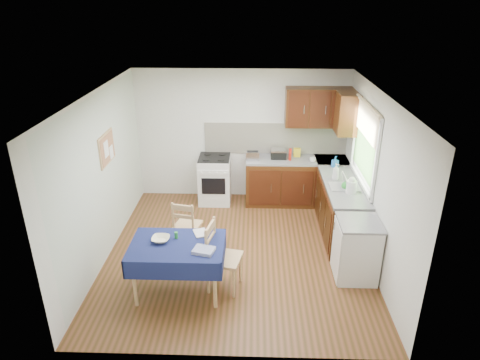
{
  "coord_description": "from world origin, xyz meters",
  "views": [
    {
      "loc": [
        0.23,
        -5.69,
        3.75
      ],
      "look_at": [
        0.03,
        0.24,
        1.14
      ],
      "focal_mm": 32.0,
      "sensor_mm": 36.0,
      "label": 1
    }
  ],
  "objects_px": {
    "chair_near": "(221,255)",
    "toaster": "(253,156)",
    "sandwich_press": "(278,154)",
    "kettle": "(352,186)",
    "dining_table": "(177,251)",
    "chair_far": "(186,224)",
    "dish_rack": "(345,186)"
  },
  "relations": [
    {
      "from": "toaster",
      "to": "kettle",
      "type": "relative_size",
      "value": 0.89
    },
    {
      "from": "dining_table",
      "to": "dish_rack",
      "type": "distance_m",
      "value": 2.88
    },
    {
      "from": "dining_table",
      "to": "kettle",
      "type": "relative_size",
      "value": 4.55
    },
    {
      "from": "dining_table",
      "to": "kettle",
      "type": "distance_m",
      "value": 2.84
    },
    {
      "from": "dining_table",
      "to": "chair_far",
      "type": "distance_m",
      "value": 1.03
    },
    {
      "from": "chair_near",
      "to": "sandwich_press",
      "type": "relative_size",
      "value": 3.39
    },
    {
      "from": "toaster",
      "to": "dish_rack",
      "type": "height_order",
      "value": "dish_rack"
    },
    {
      "from": "sandwich_press",
      "to": "kettle",
      "type": "relative_size",
      "value": 1.08
    },
    {
      "from": "chair_near",
      "to": "chair_far",
      "type": "bearing_deg",
      "value": 45.86
    },
    {
      "from": "chair_far",
      "to": "sandwich_press",
      "type": "xyz_separation_m",
      "value": [
        1.49,
        1.79,
        0.52
      ]
    },
    {
      "from": "toaster",
      "to": "sandwich_press",
      "type": "distance_m",
      "value": 0.5
    },
    {
      "from": "toaster",
      "to": "sandwich_press",
      "type": "bearing_deg",
      "value": -6.38
    },
    {
      "from": "sandwich_press",
      "to": "dish_rack",
      "type": "height_order",
      "value": "dish_rack"
    },
    {
      "from": "chair_near",
      "to": "sandwich_press",
      "type": "height_order",
      "value": "sandwich_press"
    },
    {
      "from": "dining_table",
      "to": "dish_rack",
      "type": "relative_size",
      "value": 2.63
    },
    {
      "from": "chair_near",
      "to": "toaster",
      "type": "xyz_separation_m",
      "value": [
        0.41,
        2.57,
        0.46
      ]
    },
    {
      "from": "chair_near",
      "to": "kettle",
      "type": "height_order",
      "value": "kettle"
    },
    {
      "from": "sandwich_press",
      "to": "toaster",
      "type": "bearing_deg",
      "value": 176.29
    },
    {
      "from": "dining_table",
      "to": "dish_rack",
      "type": "height_order",
      "value": "dish_rack"
    },
    {
      "from": "chair_near",
      "to": "toaster",
      "type": "height_order",
      "value": "toaster"
    },
    {
      "from": "toaster",
      "to": "dish_rack",
      "type": "bearing_deg",
      "value": -60.21
    },
    {
      "from": "chair_near",
      "to": "kettle",
      "type": "distance_m",
      "value": 2.33
    },
    {
      "from": "dining_table",
      "to": "sandwich_press",
      "type": "distance_m",
      "value": 3.18
    },
    {
      "from": "chair_far",
      "to": "dining_table",
      "type": "bearing_deg",
      "value": 104.78
    },
    {
      "from": "dining_table",
      "to": "chair_far",
      "type": "relative_size",
      "value": 1.41
    },
    {
      "from": "chair_near",
      "to": "toaster",
      "type": "relative_size",
      "value": 4.09
    },
    {
      "from": "sandwich_press",
      "to": "dish_rack",
      "type": "relative_size",
      "value": 0.62
    },
    {
      "from": "kettle",
      "to": "dining_table",
      "type": "bearing_deg",
      "value": -152.42
    },
    {
      "from": "chair_near",
      "to": "sandwich_press",
      "type": "xyz_separation_m",
      "value": [
        0.89,
        2.7,
        0.46
      ]
    },
    {
      "from": "chair_near",
      "to": "dish_rack",
      "type": "height_order",
      "value": "dish_rack"
    },
    {
      "from": "dish_rack",
      "to": "kettle",
      "type": "relative_size",
      "value": 1.73
    },
    {
      "from": "sandwich_press",
      "to": "kettle",
      "type": "bearing_deg",
      "value": -74.32
    }
  ]
}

